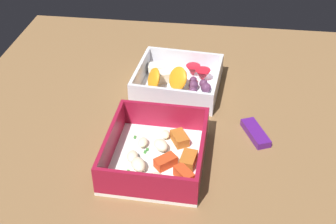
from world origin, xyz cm
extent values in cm
cube|color=brown|center=(0.00, 0.00, 1.00)|extent=(80.00, 80.00, 2.00)
cube|color=white|center=(9.79, -1.73, 2.30)|extent=(17.42, 15.24, 0.60)
cube|color=maroon|center=(1.59, -1.50, 4.85)|extent=(1.01, 14.78, 4.49)
cube|color=maroon|center=(17.99, -1.96, 4.85)|extent=(1.01, 14.78, 4.49)
cube|color=maroon|center=(9.99, 5.35, 4.85)|extent=(15.82, 1.04, 4.49)
cube|color=maroon|center=(9.59, -8.81, 4.85)|extent=(15.82, 1.04, 4.49)
ellipsoid|color=beige|center=(12.60, -3.93, 3.64)|extent=(3.60, 3.19, 1.49)
ellipsoid|color=beige|center=(7.21, -4.24, 3.38)|extent=(2.31, 1.67, 1.12)
ellipsoid|color=beige|center=(10.76, -5.20, 3.47)|extent=(2.64, 1.97, 1.24)
ellipsoid|color=beige|center=(7.74, -1.25, 3.62)|extent=(3.55, 3.43, 1.46)
ellipsoid|color=beige|center=(14.60, -1.05, 3.38)|extent=(1.84, 2.42, 1.12)
ellipsoid|color=beige|center=(15.24, -4.83, 3.49)|extent=(3.04, 2.65, 1.27)
ellipsoid|color=beige|center=(4.68, -0.93, 3.31)|extent=(2.18, 1.66, 1.01)
cube|color=#AD5B1E|center=(5.44, 1.50, 3.37)|extent=(4.00, 3.48, 1.55)
cube|color=#AD5B1E|center=(10.54, 3.38, 3.47)|extent=(3.76, 2.68, 1.74)
cube|color=red|center=(11.24, 0.09, 3.38)|extent=(3.61, 3.69, 1.57)
cube|color=red|center=(13.71, 3.05, 3.46)|extent=(3.55, 3.42, 1.73)
cube|color=#387A33|center=(13.32, -5.41, 2.70)|extent=(0.60, 0.40, 0.20)
cube|color=#387A33|center=(5.31, -5.90, 2.70)|extent=(0.60, 0.40, 0.20)
cube|color=#387A33|center=(4.68, -1.09, 2.70)|extent=(0.60, 0.40, 0.20)
cube|color=#387A33|center=(8.09, -3.38, 2.70)|extent=(0.60, 0.40, 0.20)
cube|color=#387A33|center=(8.69, -3.64, 2.70)|extent=(0.60, 0.40, 0.20)
cube|color=#387A33|center=(14.47, -1.38, 2.70)|extent=(0.60, 0.40, 0.20)
cube|color=white|center=(-10.91, -0.65, 2.30)|extent=(15.99, 16.58, 0.60)
cube|color=white|center=(-17.97, -0.06, 4.58)|extent=(1.88, 15.40, 3.95)
cube|color=white|center=(-3.86, -1.24, 4.58)|extent=(1.88, 15.40, 3.95)
cube|color=white|center=(-10.30, 6.73, 4.58)|extent=(13.56, 1.73, 3.95)
cube|color=white|center=(-11.53, -8.03, 4.58)|extent=(13.56, 1.73, 3.95)
ellipsoid|color=orange|center=(-9.17, -5.03, 4.98)|extent=(5.19, 4.53, 4.56)
ellipsoid|color=orange|center=(-9.84, -0.55, 5.05)|extent=(5.60, 5.55, 4.69)
cube|color=#F4EACC|center=(-15.13, -0.98, 3.32)|extent=(2.08, 2.60, 1.44)
cube|color=#F4EACC|center=(-12.59, -3.70, 3.61)|extent=(3.69, 4.12, 2.03)
cube|color=#F4EACC|center=(-15.32, -5.49, 3.53)|extent=(2.62, 3.31, 1.86)
sphere|color=#562D4C|center=(-8.33, 2.47, 3.44)|extent=(1.68, 1.68, 1.68)
sphere|color=#562D4C|center=(-10.31, 2.38, 3.53)|extent=(1.85, 1.85, 1.85)
sphere|color=#562D4C|center=(-11.30, 4.24, 3.42)|extent=(1.63, 1.63, 1.63)
sphere|color=#562D4C|center=(-12.34, 2.19, 3.34)|extent=(1.47, 1.47, 1.47)
sphere|color=#562D4C|center=(-9.63, 4.81, 3.58)|extent=(1.96, 1.96, 1.96)
cone|color=red|center=(-13.67, 3.91, 3.78)|extent=(2.96, 2.96, 2.37)
cone|color=red|center=(-15.16, 1.88, 3.75)|extent=(2.87, 2.87, 2.30)
sphere|color=navy|center=(-7.29, 3.80, 3.18)|extent=(1.16, 1.16, 1.16)
sphere|color=navy|center=(-4.62, 3.44, 3.07)|extent=(0.95, 0.95, 0.95)
sphere|color=navy|center=(-5.66, 2.85, 3.17)|extent=(1.14, 1.14, 1.14)
cube|color=#51197A|center=(1.49, 13.80, 2.60)|extent=(7.37, 5.01, 1.20)
camera|label=1|loc=(60.37, 6.85, 49.49)|focal=47.54mm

